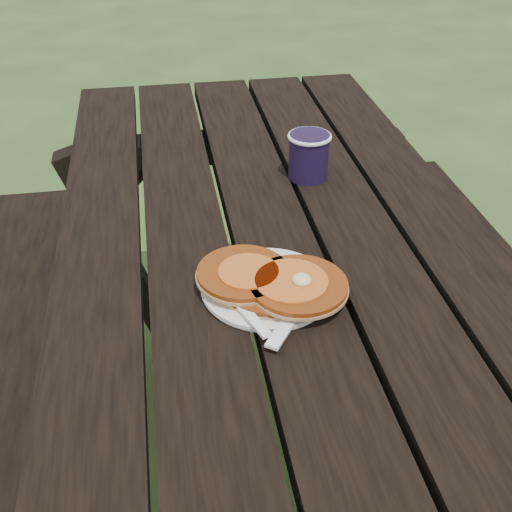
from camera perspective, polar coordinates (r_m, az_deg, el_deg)
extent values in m
cube|color=black|center=(1.06, 2.60, -1.99)|extent=(0.75, 1.80, 0.04)
cylinder|color=white|center=(1.00, 1.00, -2.86)|extent=(0.24, 0.24, 0.01)
cylinder|color=#87390F|center=(0.98, 1.21, -2.69)|extent=(0.15, 0.15, 0.01)
cylinder|color=#87390F|center=(0.99, -1.16, -1.55)|extent=(0.14, 0.14, 0.01)
cylinder|color=#87390F|center=(0.96, 3.80, -2.64)|extent=(0.15, 0.15, 0.01)
cylinder|color=#BA551A|center=(0.96, 3.17, -2.16)|extent=(0.11, 0.11, 0.00)
ellipsoid|color=#F4E59E|center=(0.96, 4.09, -2.12)|extent=(0.03, 0.03, 0.02)
cube|color=white|center=(0.94, 3.60, -4.81)|extent=(0.12, 0.16, 0.00)
cylinder|color=black|center=(1.30, 4.71, 8.84)|extent=(0.08, 0.08, 0.09)
torus|color=white|center=(1.28, 4.80, 10.56)|extent=(0.09, 0.09, 0.01)
cylinder|color=black|center=(1.28, 4.79, 10.48)|extent=(0.07, 0.07, 0.01)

